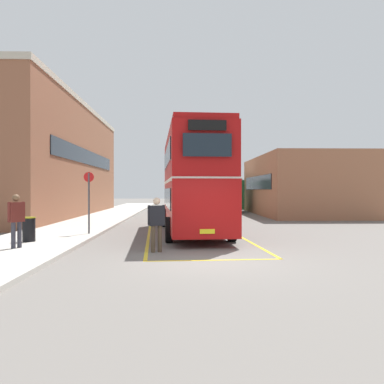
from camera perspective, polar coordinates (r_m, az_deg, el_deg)
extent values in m
plane|color=#66605B|center=(25.91, 0.34, -4.24)|extent=(135.60, 135.60, 0.00)
cube|color=#B2ADA3|center=(28.83, -12.89, -3.65)|extent=(4.00, 57.60, 0.14)
cube|color=brown|center=(33.05, -19.13, 3.94)|extent=(5.38, 24.13, 8.31)
cube|color=#232D38|center=(32.37, -14.51, 4.76)|extent=(0.06, 18.34, 1.10)
cube|color=#BCB29E|center=(33.60, -19.14, 11.33)|extent=(5.50, 24.25, 0.36)
cube|color=#9E6647|center=(34.57, 15.42, 0.88)|extent=(7.51, 13.67, 4.81)
cube|color=#232D38|center=(33.65, 9.24, 1.31)|extent=(0.06, 10.39, 1.10)
cylinder|color=black|center=(22.33, -3.89, -3.69)|extent=(0.34, 1.02, 1.00)
cylinder|color=black|center=(22.53, 2.48, -3.65)|extent=(0.34, 1.02, 1.00)
cylinder|color=black|center=(15.74, -3.31, -5.37)|extent=(0.34, 1.02, 1.00)
cylinder|color=black|center=(16.02, 5.68, -5.27)|extent=(0.34, 1.02, 1.00)
cube|color=#A80F0F|center=(19.06, 0.10, -1.67)|extent=(3.07, 10.80, 2.10)
cube|color=#A80F0F|center=(19.10, 0.10, 4.64)|extent=(3.06, 10.58, 2.10)
cube|color=#A80F0F|center=(19.22, 0.10, 8.06)|extent=(2.96, 10.47, 0.20)
cube|color=white|center=(19.05, 0.10, 1.49)|extent=(3.10, 10.69, 0.14)
cube|color=#19232D|center=(18.98, -3.59, -0.77)|extent=(0.57, 8.73, 0.84)
cube|color=#19232D|center=(19.03, -3.59, 4.96)|extent=(0.57, 8.73, 0.84)
cube|color=#19232D|center=(19.20, 3.75, -0.76)|extent=(0.57, 8.73, 0.84)
cube|color=#19232D|center=(19.26, 3.75, 4.90)|extent=(0.57, 8.73, 0.84)
cube|color=#19232D|center=(13.81, 2.20, 6.72)|extent=(1.69, 0.14, 0.80)
cube|color=black|center=(13.90, 2.20, 9.50)|extent=(1.33, 0.12, 0.36)
cube|color=#19232D|center=(24.38, -1.08, -0.29)|extent=(1.93, 0.16, 1.00)
cube|color=yellow|center=(13.80, 2.19, -5.63)|extent=(0.52, 0.06, 0.16)
cylinder|color=black|center=(42.22, 1.14, -1.85)|extent=(0.38, 0.95, 0.92)
cylinder|color=black|center=(42.76, 4.46, -1.82)|extent=(0.38, 0.95, 0.92)
cylinder|color=black|center=(36.46, 2.85, -2.19)|extent=(0.38, 0.95, 0.92)
cylinder|color=black|center=(37.08, 6.66, -2.15)|extent=(0.38, 0.95, 0.92)
cube|color=#1E512D|center=(39.57, 3.72, -0.34)|extent=(3.75, 10.05, 2.60)
cube|color=silver|center=(39.58, 3.72, 1.62)|extent=(3.55, 9.64, 0.12)
cube|color=#19232D|center=(39.31, 1.96, 0.16)|extent=(1.09, 7.78, 0.96)
cube|color=#19232D|center=(39.87, 5.46, 0.16)|extent=(1.09, 7.78, 0.96)
cube|color=#19232D|center=(44.38, 2.27, 0.12)|extent=(1.94, 0.30, 1.10)
cylinder|color=#473828|center=(13.38, -4.62, -6.65)|extent=(0.14, 0.14, 0.88)
cylinder|color=#473828|center=(13.30, -5.56, -6.69)|extent=(0.14, 0.14, 0.88)
cube|color=black|center=(13.27, -5.09, -3.37)|extent=(0.56, 0.40, 0.66)
cylinder|color=black|center=(13.35, -4.05, -3.20)|extent=(0.09, 0.09, 0.63)
cylinder|color=black|center=(13.18, -6.15, -3.25)|extent=(0.09, 0.09, 0.63)
sphere|color=beige|center=(13.23, -5.07, -1.31)|extent=(0.24, 0.24, 0.24)
cylinder|color=#2D2D38|center=(14.39, -24.10, -5.65)|extent=(0.14, 0.14, 0.86)
cylinder|color=#2D2D38|center=(14.52, -23.36, -5.60)|extent=(0.14, 0.14, 0.86)
cube|color=#591E19|center=(14.40, -23.74, -2.63)|extent=(0.46, 0.54, 0.65)
cylinder|color=#591E19|center=(14.25, -24.56, -2.54)|extent=(0.09, 0.09, 0.61)
cylinder|color=#591E19|center=(14.54, -22.92, -2.48)|extent=(0.09, 0.09, 0.61)
sphere|color=brown|center=(14.40, -23.79, -0.76)|extent=(0.23, 0.23, 0.23)
cylinder|color=black|center=(16.11, -22.21, -5.00)|extent=(0.46, 0.46, 0.87)
cylinder|color=olive|center=(16.07, -22.22, -3.39)|extent=(0.49, 0.49, 0.04)
cylinder|color=#4C4C51|center=(18.13, -14.47, -1.56)|extent=(0.08, 0.08, 2.66)
cylinder|color=red|center=(18.13, -14.48, 2.08)|extent=(0.44, 0.05, 0.44)
cube|color=gold|center=(18.02, -6.20, -6.24)|extent=(0.91, 12.65, 0.01)
cube|color=gold|center=(18.40, 6.48, -6.10)|extent=(0.91, 12.65, 0.01)
cube|color=gold|center=(11.87, 3.17, -9.66)|extent=(4.13, 0.38, 0.01)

